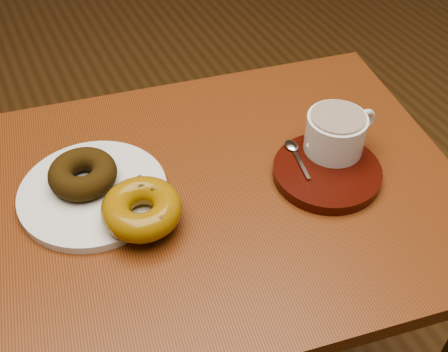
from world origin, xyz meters
name	(u,v)px	position (x,y,z in m)	size (l,w,h in m)	color
cafe_table	(213,238)	(0.20, -0.11, 0.58)	(0.82, 0.66, 0.69)	brown
donut_plate	(93,193)	(0.04, -0.05, 0.70)	(0.21, 0.21, 0.01)	silver
donut_cinnamon	(83,174)	(0.03, -0.03, 0.72)	(0.10, 0.10, 0.04)	#34220A
donut_caramel	(142,209)	(0.09, -0.13, 0.73)	(0.15, 0.15, 0.04)	#91670F
saucer	(327,172)	(0.37, -0.16, 0.70)	(0.16, 0.16, 0.02)	#340C07
coffee_cup	(336,132)	(0.40, -0.13, 0.74)	(0.12, 0.09, 0.06)	silver
teaspoon	(293,149)	(0.34, -0.10, 0.71)	(0.03, 0.09, 0.01)	silver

